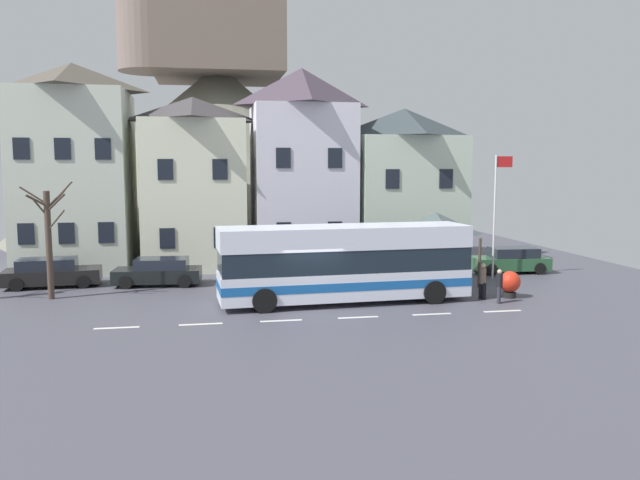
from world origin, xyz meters
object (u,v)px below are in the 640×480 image
at_px(townhouse_01, 194,182).
at_px(flagpole, 496,207).
at_px(pedestrian_01, 483,281).
at_px(pedestrian_02, 499,285).
at_px(townhouse_00, 76,168).
at_px(public_bench, 427,266).
at_px(parked_car_00, 374,263).
at_px(parked_car_02, 159,272).
at_px(hilltop_castle, 219,144).
at_px(bus_shelter, 436,224).
at_px(townhouse_02, 302,168).
at_px(transit_bus, 344,264).
at_px(parked_car_01, 51,273).
at_px(pedestrian_00, 423,273).
at_px(harbour_buoy, 510,283).
at_px(townhouse_03, 404,186).
at_px(parked_car_03, 510,260).
at_px(bare_tree_01, 49,239).

distance_m(townhouse_01, flagpole, 17.04).
bearing_deg(pedestrian_01, pedestrian_02, -71.16).
xyz_separation_m(townhouse_00, public_bench, (18.88, -5.22, -5.28)).
height_order(parked_car_00, parked_car_02, parked_car_02).
bearing_deg(townhouse_01, hilltop_castle, 84.01).
bearing_deg(townhouse_00, bus_shelter, -22.29).
xyz_separation_m(townhouse_02, pedestrian_01, (6.32, -11.32, -4.94)).
bearing_deg(transit_bus, pedestrian_02, -15.38).
distance_m(townhouse_00, parked_car_01, 7.34).
distance_m(parked_car_02, pedestrian_01, 15.48).
distance_m(townhouse_00, pedestrian_00, 20.22).
xyz_separation_m(flagpole, harbour_buoy, (-1.55, -4.77, -3.08)).
relative_size(townhouse_03, pedestrian_02, 6.35).
distance_m(townhouse_01, parked_car_02, 7.53).
distance_m(townhouse_03, parked_car_02, 15.88).
distance_m(townhouse_01, pedestrian_02, 18.68).
relative_size(parked_car_01, pedestrian_01, 2.88).
bearing_deg(flagpole, pedestrian_00, -151.44).
relative_size(parked_car_03, public_bench, 2.86).
bearing_deg(transit_bus, public_bench, 42.53).
xyz_separation_m(townhouse_01, pedestrian_00, (10.62, -9.72, -4.05)).
relative_size(hilltop_castle, transit_bus, 3.16).
bearing_deg(pedestrian_01, parked_car_00, 114.77).
xyz_separation_m(pedestrian_00, pedestrian_02, (2.29, -3.14, -0.07)).
bearing_deg(bare_tree_01, townhouse_02, 32.64).
xyz_separation_m(townhouse_01, harbour_buoy, (13.90, -11.86, -4.23)).
distance_m(townhouse_02, harbour_buoy, 14.53).
bearing_deg(townhouse_01, parked_car_01, -141.40).
xyz_separation_m(townhouse_02, townhouse_03, (6.32, 0.23, -1.09)).
xyz_separation_m(bus_shelter, parked_car_01, (-18.77, 2.26, -2.28)).
xyz_separation_m(townhouse_02, transit_bus, (0.18, -10.87, -4.08)).
distance_m(transit_bus, flagpole, 10.23).
relative_size(townhouse_01, harbour_buoy, 8.20).
bearing_deg(townhouse_00, pedestrian_01, -31.64).
distance_m(parked_car_03, flagpole, 3.83).
relative_size(townhouse_03, bare_tree_01, 1.80).
bearing_deg(parked_car_03, parked_car_01, 3.48).
xyz_separation_m(townhouse_02, pedestrian_02, (6.64, -12.27, -4.97)).
height_order(parked_car_00, parked_car_01, parked_car_01).
relative_size(pedestrian_02, bare_tree_01, 0.28).
distance_m(transit_bus, pedestrian_01, 6.22).
height_order(parked_car_02, pedestrian_00, pedestrian_00).
bearing_deg(parked_car_02, townhouse_03, -154.35).
relative_size(hilltop_castle, bus_shelter, 9.54).
distance_m(parked_car_01, parked_car_03, 23.97).
bearing_deg(townhouse_03, bus_shelter, -95.12).
relative_size(townhouse_01, parked_car_02, 2.28).
distance_m(parked_car_00, parked_car_02, 11.20).
distance_m(townhouse_02, bare_tree_01, 15.05).
bearing_deg(townhouse_00, pedestrian_00, -29.19).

